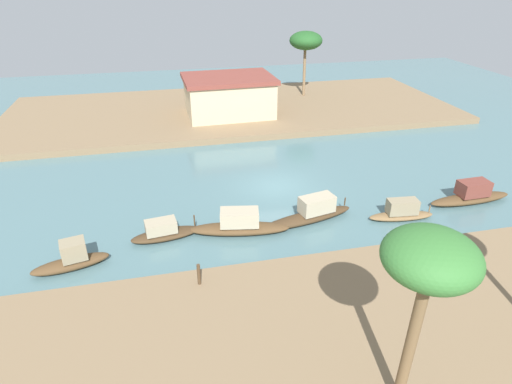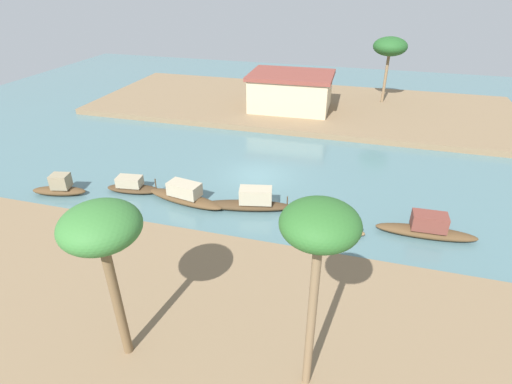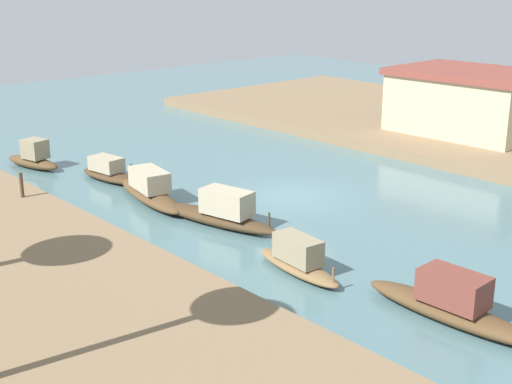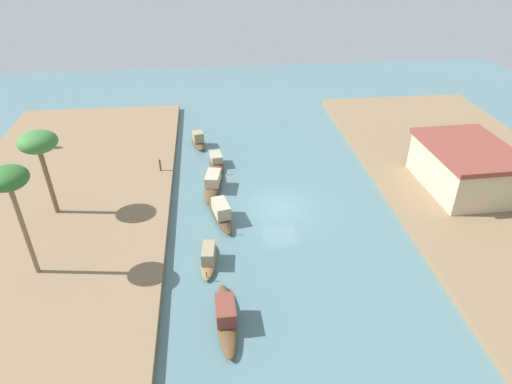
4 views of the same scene
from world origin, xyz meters
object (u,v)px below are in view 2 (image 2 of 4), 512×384
at_px(palm_tree_right_tall, 390,47).
at_px(sampan_downstream_large, 250,202).
at_px(sampan_with_tall_canopy, 332,223).
at_px(riverside_building, 291,91).
at_px(sampan_open_hull, 60,188).
at_px(sampan_midstream, 185,196).
at_px(palm_tree_left_near, 101,231).
at_px(palm_tree_left_far, 319,232).
at_px(sampan_with_red_awning, 132,186).
at_px(mooring_post, 107,219).
at_px(sampan_near_left_bank, 427,228).

bearing_deg(palm_tree_right_tall, sampan_downstream_large, -107.21).
bearing_deg(sampan_with_tall_canopy, riverside_building, 113.75).
xyz_separation_m(sampan_open_hull, sampan_midstream, (7.86, 1.17, 0.01)).
xyz_separation_m(sampan_downstream_large, palm_tree_right_tall, (7.09, 22.91, 5.26)).
distance_m(palm_tree_left_near, palm_tree_left_far, 6.31).
xyz_separation_m(sampan_open_hull, sampan_with_red_awning, (4.11, 1.53, -0.09)).
xyz_separation_m(palm_tree_left_near, palm_tree_left_far, (6.23, 0.54, 0.80)).
height_order(sampan_midstream, sampan_with_red_awning, sampan_midstream).
bearing_deg(palm_tree_left_far, mooring_post, 151.76).
height_order(sampan_with_red_awning, mooring_post, mooring_post).
height_order(sampan_open_hull, sampan_with_tall_canopy, sampan_open_hull).
bearing_deg(sampan_near_left_bank, palm_tree_left_far, -114.99).
distance_m(sampan_with_tall_canopy, sampan_near_left_bank, 4.88).
height_order(sampan_downstream_large, sampan_with_red_awning, sampan_downstream_large).
height_order(sampan_downstream_large, sampan_with_tall_canopy, sampan_downstream_large).
xyz_separation_m(sampan_with_red_awning, palm_tree_left_near, (6.54, -11.19, 5.24)).
bearing_deg(palm_tree_right_tall, mooring_post, -116.20).
xyz_separation_m(sampan_open_hull, palm_tree_right_tall, (18.89, 24.42, 5.28)).
height_order(sampan_downstream_large, palm_tree_right_tall, palm_tree_right_tall).
bearing_deg(sampan_downstream_large, mooring_post, -157.17).
bearing_deg(sampan_with_tall_canopy, sampan_midstream, -177.76).
bearing_deg(palm_tree_left_near, palm_tree_left_far, 4.94).
bearing_deg(riverside_building, palm_tree_right_tall, 27.67).
xyz_separation_m(sampan_with_red_awning, riverside_building, (6.31, 18.11, 1.80)).
relative_size(sampan_open_hull, sampan_downstream_large, 0.64).
bearing_deg(sampan_with_tall_canopy, sampan_downstream_large, 175.38).
bearing_deg(sampan_midstream, sampan_with_red_awning, -175.31).
height_order(palm_tree_left_near, palm_tree_right_tall, palm_tree_right_tall).
bearing_deg(palm_tree_left_far, sampan_with_tall_canopy, 91.58).
bearing_deg(sampan_open_hull, sampan_midstream, -4.15).
bearing_deg(palm_tree_left_far, riverside_building, 102.66).
relative_size(sampan_with_tall_canopy, sampan_near_left_bank, 0.70).
height_order(sampan_downstream_large, sampan_midstream, sampan_downstream_large).
xyz_separation_m(sampan_with_tall_canopy, sampan_with_red_awning, (-12.51, 0.89, -0.06)).
bearing_deg(palm_tree_right_tall, sampan_with_tall_canopy, -95.47).
relative_size(mooring_post, palm_tree_left_near, 0.16).
height_order(sampan_with_tall_canopy, sampan_near_left_bank, sampan_near_left_bank).
bearing_deg(sampan_midstream, palm_tree_right_tall, 74.72).
bearing_deg(palm_tree_right_tall, palm_tree_left_near, -103.59).
relative_size(sampan_downstream_large, palm_tree_right_tall, 0.87).
relative_size(sampan_near_left_bank, palm_tree_right_tall, 0.83).
bearing_deg(palm_tree_left_near, sampan_with_tall_canopy, 59.94).
bearing_deg(riverside_building, sampan_downstream_large, -87.44).
distance_m(sampan_with_tall_canopy, sampan_with_red_awning, 12.54).
relative_size(sampan_with_tall_canopy, riverside_building, 0.46).
xyz_separation_m(sampan_near_left_bank, palm_tree_left_near, (-10.78, -11.09, 5.13)).
bearing_deg(sampan_midstream, sampan_open_hull, -161.42).
bearing_deg(sampan_downstream_large, sampan_with_tall_canopy, -22.56).
bearing_deg(sampan_open_hull, palm_tree_right_tall, 39.66).
height_order(sampan_with_tall_canopy, palm_tree_left_far, palm_tree_left_far).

